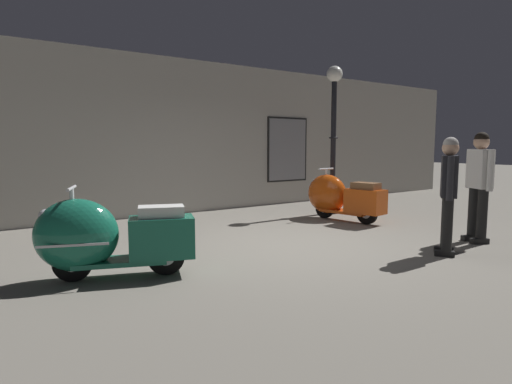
{
  "coord_description": "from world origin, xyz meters",
  "views": [
    {
      "loc": [
        -3.91,
        -4.67,
        1.44
      ],
      "look_at": [
        -0.24,
        0.66,
        0.73
      ],
      "focal_mm": 29.92,
      "sensor_mm": 36.0,
      "label": 1
    }
  ],
  "objects_px": {
    "visitor_0": "(449,187)",
    "scooter_1": "(338,197)",
    "visitor_1": "(479,179)",
    "scooter_0": "(104,237)",
    "lamppost": "(334,125)"
  },
  "relations": [
    {
      "from": "lamppost",
      "to": "visitor_0",
      "type": "distance_m",
      "value": 3.74
    },
    {
      "from": "lamppost",
      "to": "visitor_0",
      "type": "bearing_deg",
      "value": -110.37
    },
    {
      "from": "visitor_0",
      "to": "visitor_1",
      "type": "distance_m",
      "value": 1.08
    },
    {
      "from": "visitor_0",
      "to": "scooter_1",
      "type": "bearing_deg",
      "value": -50.16
    },
    {
      "from": "scooter_0",
      "to": "scooter_1",
      "type": "distance_m",
      "value": 4.91
    },
    {
      "from": "visitor_0",
      "to": "lamppost",
      "type": "bearing_deg",
      "value": -55.11
    },
    {
      "from": "scooter_1",
      "to": "lamppost",
      "type": "xyz_separation_m",
      "value": [
        0.51,
        0.67,
        1.41
      ]
    },
    {
      "from": "visitor_0",
      "to": "visitor_1",
      "type": "height_order",
      "value": "visitor_1"
    },
    {
      "from": "scooter_0",
      "to": "lamppost",
      "type": "bearing_deg",
      "value": -140.03
    },
    {
      "from": "lamppost",
      "to": "visitor_1",
      "type": "bearing_deg",
      "value": -93.39
    },
    {
      "from": "scooter_0",
      "to": "visitor_0",
      "type": "bearing_deg",
      "value": 179.73
    },
    {
      "from": "scooter_0",
      "to": "visitor_0",
      "type": "distance_m",
      "value": 4.3
    },
    {
      "from": "scooter_1",
      "to": "visitor_0",
      "type": "height_order",
      "value": "visitor_0"
    },
    {
      "from": "scooter_1",
      "to": "visitor_1",
      "type": "distance_m",
      "value": 2.62
    },
    {
      "from": "visitor_1",
      "to": "scooter_1",
      "type": "bearing_deg",
      "value": -55.74
    }
  ]
}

